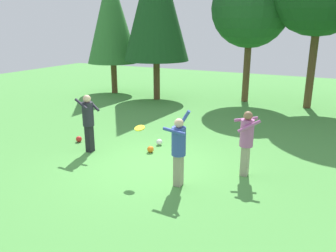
# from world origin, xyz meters

# --- Properties ---
(ground_plane) EXTENTS (40.00, 40.00, 0.00)m
(ground_plane) POSITION_xyz_m (0.00, 0.00, 0.00)
(ground_plane) COLOR #4C9342
(person_thrower) EXTENTS (0.59, 0.53, 1.87)m
(person_thrower) POSITION_xyz_m (1.22, -0.81, 1.01)
(person_thrower) COLOR gray
(person_thrower) RESTS_ON ground_plane
(person_catcher) EXTENTS (0.72, 0.64, 1.78)m
(person_catcher) POSITION_xyz_m (-2.19, 0.05, 1.06)
(person_catcher) COLOR black
(person_catcher) RESTS_ON ground_plane
(person_bystander) EXTENTS (0.73, 0.68, 1.71)m
(person_bystander) POSITION_xyz_m (2.51, 0.48, 1.02)
(person_bystander) COLOR gray
(person_bystander) RESTS_ON ground_plane
(frisbee) EXTENTS (0.31, 0.30, 0.10)m
(frisbee) POSITION_xyz_m (0.08, -0.69, 1.27)
(frisbee) COLOR yellow
(ball_white) EXTENTS (0.20, 0.20, 0.20)m
(ball_white) POSITION_xyz_m (-0.55, 1.52, 0.10)
(ball_white) COLOR white
(ball_white) RESTS_ON ground_plane
(ball_orange) EXTENTS (0.21, 0.21, 0.21)m
(ball_orange) POSITION_xyz_m (-0.47, 0.80, 0.10)
(ball_orange) COLOR orange
(ball_orange) RESTS_ON ground_plane
(ball_red) EXTENTS (0.20, 0.20, 0.20)m
(ball_red) POSITION_xyz_m (-3.10, 0.58, 0.10)
(ball_red) COLOR red
(ball_red) RESTS_ON ground_plane
(tree_center) EXTENTS (3.77, 3.77, 6.44)m
(tree_center) POSITION_xyz_m (0.24, 9.40, 4.54)
(tree_center) COLOR brown
(tree_center) RESTS_ON ground_plane
(tree_far_left) EXTENTS (2.83, 2.83, 6.76)m
(tree_far_left) POSITION_xyz_m (-7.09, 8.26, 4.22)
(tree_far_left) COLOR brown
(tree_far_left) RESTS_ON ground_plane
(tree_left) EXTENTS (3.32, 3.32, 7.92)m
(tree_left) POSITION_xyz_m (-4.05, 7.80, 4.95)
(tree_left) COLOR brown
(tree_left) RESTS_ON ground_plane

